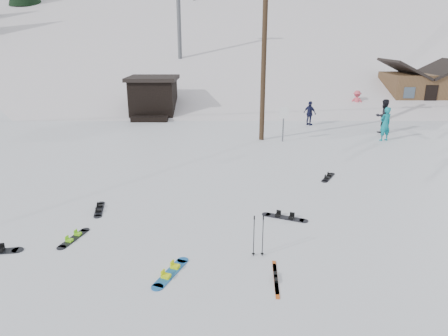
{
  "coord_description": "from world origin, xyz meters",
  "views": [
    {
      "loc": [
        -0.03,
        -7.2,
        5.3
      ],
      "look_at": [
        -0.04,
        4.7,
        1.4
      ],
      "focal_mm": 32.0,
      "sensor_mm": 36.0,
      "label": 1
    }
  ],
  "objects_px": {
    "utility_pole": "(264,50)",
    "cabin": "(418,90)",
    "hero_skis": "(276,278)",
    "hero_snowboard": "(171,272)"
  },
  "relations": [
    {
      "from": "utility_pole",
      "to": "cabin",
      "type": "bearing_deg",
      "value": 37.56
    },
    {
      "from": "utility_pole",
      "to": "cabin",
      "type": "height_order",
      "value": "utility_pole"
    },
    {
      "from": "hero_skis",
      "to": "hero_snowboard",
      "type": "bearing_deg",
      "value": 178.46
    },
    {
      "from": "utility_pole",
      "to": "hero_skis",
      "type": "bearing_deg",
      "value": -93.64
    },
    {
      "from": "hero_snowboard",
      "to": "hero_skis",
      "type": "bearing_deg",
      "value": -73.16
    },
    {
      "from": "hero_snowboard",
      "to": "utility_pole",
      "type": "bearing_deg",
      "value": 7.84
    },
    {
      "from": "utility_pole",
      "to": "hero_skis",
      "type": "height_order",
      "value": "utility_pole"
    },
    {
      "from": "cabin",
      "to": "utility_pole",
      "type": "bearing_deg",
      "value": -142.44
    },
    {
      "from": "cabin",
      "to": "hero_skis",
      "type": "height_order",
      "value": "cabin"
    },
    {
      "from": "hero_snowboard",
      "to": "hero_skis",
      "type": "xyz_separation_m",
      "value": [
        2.45,
        -0.22,
        -0.0
      ]
    }
  ]
}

